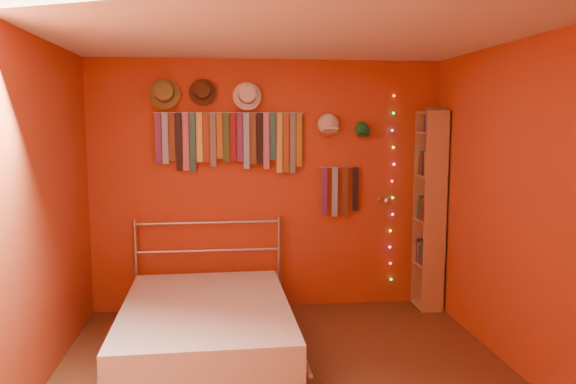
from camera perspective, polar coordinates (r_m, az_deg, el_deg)
name	(u,v)px	position (r m, az deg, el deg)	size (l,w,h in m)	color
ground	(288,384)	(4.30, 0.01, -18.95)	(3.50, 3.50, 0.00)	brown
back_wall	(268,186)	(5.64, -2.06, 0.62)	(3.50, 0.02, 2.50)	maroon
right_wall	(525,210)	(4.47, 22.91, -1.69)	(0.02, 3.50, 2.50)	maroon
left_wall	(26,220)	(4.10, -25.09, -2.56)	(0.02, 3.50, 2.50)	maroon
ceiling	(288,31)	(3.91, 0.01, 16.08)	(3.50, 3.50, 0.02)	white
tie_rack	(231,138)	(5.52, -5.82, 5.45)	(1.45, 0.03, 0.61)	#B8B9BE
small_tie_rack	(340,189)	(5.69, 5.28, 0.29)	(0.40, 0.03, 0.50)	#B8B9BE
fedora_olive	(164,93)	(5.52, -12.46, 9.81)	(0.30, 0.16, 0.29)	olive
fedora_brown	(202,92)	(5.50, -8.69, 10.05)	(0.26, 0.14, 0.26)	#452918
fedora_white	(247,95)	(5.50, -4.16, 9.79)	(0.28, 0.15, 0.27)	white
cap_white	(328,124)	(5.63, 4.12, 6.86)	(0.20, 0.25, 0.20)	silver
cap_green	(362,129)	(5.71, 7.51, 6.31)	(0.16, 0.20, 0.16)	#186C31
fairy_lights	(392,189)	(5.85, 10.53, 0.25)	(0.05, 0.02, 1.92)	#FF3333
reading_lamp	(386,200)	(5.65, 9.88, -0.85)	(0.07, 0.29, 0.09)	#B8B9BE
bookshelf	(434,209)	(5.83, 14.59, -1.69)	(0.25, 0.34, 2.00)	#A8754C
bed	(206,326)	(4.79, -8.30, -13.33)	(1.47, 1.99, 0.96)	#B8B9BE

